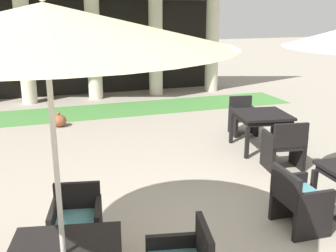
{
  "coord_description": "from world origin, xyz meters",
  "views": [
    {
      "loc": [
        -1.86,
        -3.76,
        2.78
      ],
      "look_at": [
        -0.13,
        1.36,
        1.19
      ],
      "focal_mm": 43.33,
      "sensor_mm": 36.0,
      "label": 1
    }
  ],
  "objects_px": {
    "terracotta_urn": "(59,121)",
    "patio_table_mid_left": "(262,118)",
    "patio_umbrella_mid_right": "(45,28)",
    "patio_chair_mid_right_north": "(77,225)",
    "patio_chair_mid_left_south": "(284,146)",
    "patio_chair_mid_left_north": "(243,117)",
    "patio_chair_near_foreground_west": "(298,200)"
  },
  "relations": [
    {
      "from": "terracotta_urn",
      "to": "patio_table_mid_left",
      "type": "bearing_deg",
      "value": -38.27
    },
    {
      "from": "patio_umbrella_mid_right",
      "to": "patio_chair_mid_right_north",
      "type": "xyz_separation_m",
      "value": [
        0.21,
        1.02,
        -2.25
      ]
    },
    {
      "from": "patio_chair_mid_left_south",
      "to": "patio_table_mid_left",
      "type": "bearing_deg",
      "value": 90.0
    },
    {
      "from": "patio_chair_mid_left_north",
      "to": "patio_umbrella_mid_right",
      "type": "height_order",
      "value": "patio_umbrella_mid_right"
    },
    {
      "from": "patio_umbrella_mid_right",
      "to": "terracotta_urn",
      "type": "relative_size",
      "value": 7.72
    },
    {
      "from": "patio_umbrella_mid_right",
      "to": "terracotta_urn",
      "type": "xyz_separation_m",
      "value": [
        0.4,
        6.54,
        -2.48
      ]
    },
    {
      "from": "patio_chair_near_foreground_west",
      "to": "patio_chair_mid_right_north",
      "type": "distance_m",
      "value": 2.79
    },
    {
      "from": "patio_chair_mid_right_north",
      "to": "terracotta_urn",
      "type": "height_order",
      "value": "patio_chair_mid_right_north"
    },
    {
      "from": "patio_chair_mid_left_south",
      "to": "patio_chair_mid_right_north",
      "type": "xyz_separation_m",
      "value": [
        -3.78,
        -1.5,
        -0.04
      ]
    },
    {
      "from": "patio_table_mid_left",
      "to": "patio_chair_mid_right_north",
      "type": "bearing_deg",
      "value": -147.12
    },
    {
      "from": "patio_chair_mid_left_north",
      "to": "terracotta_urn",
      "type": "bearing_deg",
      "value": -17.29
    },
    {
      "from": "patio_chair_near_foreground_west",
      "to": "patio_table_mid_left",
      "type": "xyz_separation_m",
      "value": [
        1.18,
        2.85,
        0.25
      ]
    },
    {
      "from": "patio_chair_near_foreground_west",
      "to": "patio_chair_mid_right_north",
      "type": "xyz_separation_m",
      "value": [
        -2.77,
        0.3,
        -0.01
      ]
    },
    {
      "from": "patio_chair_mid_left_north",
      "to": "terracotta_urn",
      "type": "relative_size",
      "value": 2.23
    },
    {
      "from": "patio_chair_mid_left_south",
      "to": "patio_chair_mid_left_north",
      "type": "xyz_separation_m",
      "value": [
        0.32,
        2.09,
        -0.04
      ]
    },
    {
      "from": "patio_table_mid_left",
      "to": "patio_chair_mid_left_south",
      "type": "relative_size",
      "value": 1.28
    },
    {
      "from": "patio_chair_mid_left_south",
      "to": "patio_chair_mid_left_north",
      "type": "bearing_deg",
      "value": 90.0
    },
    {
      "from": "terracotta_urn",
      "to": "patio_chair_mid_right_north",
      "type": "bearing_deg",
      "value": -91.94
    },
    {
      "from": "patio_chair_mid_left_north",
      "to": "patio_chair_mid_right_north",
      "type": "distance_m",
      "value": 5.46
    },
    {
      "from": "patio_chair_near_foreground_west",
      "to": "terracotta_urn",
      "type": "distance_m",
      "value": 6.37
    },
    {
      "from": "patio_umbrella_mid_right",
      "to": "patio_chair_mid_right_north",
      "type": "height_order",
      "value": "patio_umbrella_mid_right"
    },
    {
      "from": "patio_chair_mid_left_south",
      "to": "patio_chair_mid_right_north",
      "type": "distance_m",
      "value": 4.07
    },
    {
      "from": "patio_chair_near_foreground_west",
      "to": "patio_chair_mid_right_north",
      "type": "relative_size",
      "value": 1.02
    },
    {
      "from": "patio_table_mid_left",
      "to": "patio_chair_mid_right_north",
      "type": "xyz_separation_m",
      "value": [
        -3.95,
        -2.55,
        -0.26
      ]
    },
    {
      "from": "patio_umbrella_mid_right",
      "to": "patio_chair_mid_left_north",
      "type": "bearing_deg",
      "value": 46.91
    },
    {
      "from": "patio_chair_near_foreground_west",
      "to": "patio_chair_mid_left_south",
      "type": "distance_m",
      "value": 2.07
    },
    {
      "from": "patio_table_mid_left",
      "to": "patio_chair_mid_left_north",
      "type": "bearing_deg",
      "value": 81.2
    },
    {
      "from": "patio_table_mid_left",
      "to": "patio_chair_mid_left_north",
      "type": "xyz_separation_m",
      "value": [
        0.16,
        1.05,
        -0.27
      ]
    },
    {
      "from": "patio_table_mid_left",
      "to": "patio_chair_mid_right_north",
      "type": "relative_size",
      "value": 1.41
    },
    {
      "from": "patio_table_mid_left",
      "to": "patio_chair_mid_left_south",
      "type": "height_order",
      "value": "patio_chair_mid_left_south"
    },
    {
      "from": "patio_table_mid_left",
      "to": "terracotta_urn",
      "type": "distance_m",
      "value": 4.81
    },
    {
      "from": "patio_chair_near_foreground_west",
      "to": "patio_table_mid_left",
      "type": "height_order",
      "value": "patio_chair_near_foreground_west"
    }
  ]
}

